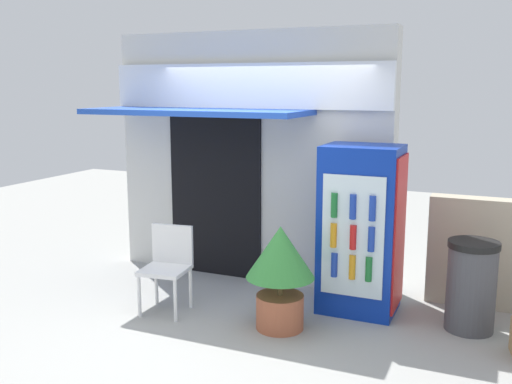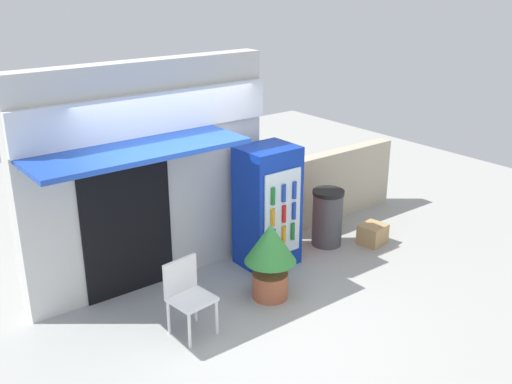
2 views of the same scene
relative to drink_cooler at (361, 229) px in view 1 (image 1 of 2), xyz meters
The scene contains 6 objects.
ground 1.71m from the drink_cooler, 146.84° to the right, with size 16.00×16.00×0.00m, color #A3A39E.
storefront_building 1.74m from the drink_cooler, 159.75° to the left, with size 3.38×1.20×2.90m.
drink_cooler is the anchor object (origin of this frame).
plastic_chair 1.99m from the drink_cooler, 156.51° to the right, with size 0.49×0.48×0.88m.
potted_plant_near_shop 0.99m from the drink_cooler, 127.15° to the right, with size 0.65×0.65×1.00m.
trash_bin 1.16m from the drink_cooler, ahead, with size 0.47×0.47×0.87m.
Camera 1 is at (2.55, -4.86, 2.29)m, focal length 40.82 mm.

